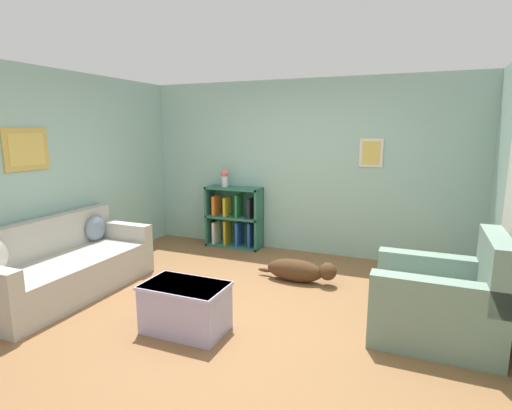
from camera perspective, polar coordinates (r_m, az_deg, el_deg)
The scene contains 9 objects.
ground_plane at distance 4.39m, azimuth -2.07°, elevation -14.52°, with size 14.00×14.00×0.00m, color brown.
wall_back at distance 6.11m, azimuth 6.73°, elevation 5.33°, with size 5.60×0.13×2.60m.
wall_left at distance 5.57m, azimuth -26.81°, elevation 3.72°, with size 0.13×5.00×2.60m.
couch at distance 5.16m, azimuth -25.83°, elevation -8.06°, with size 0.87×2.02×0.85m.
bookshelf at distance 6.43m, azimuth -3.11°, elevation -1.85°, with size 0.91×0.31×0.97m.
recliner_chair at distance 4.06m, azimuth 25.04°, elevation -12.44°, with size 1.07×0.90×1.00m.
coffee_table at distance 3.91m, azimuth -10.05°, elevation -14.03°, with size 0.78×0.49×0.46m.
dog at distance 5.05m, azimuth 6.27°, elevation -9.27°, with size 1.03×0.25×0.29m.
vase at distance 6.36m, azimuth -4.51°, elevation 4.07°, with size 0.13×0.13×0.29m.
Camera 1 is at (1.67, -3.60, 1.88)m, focal length 28.00 mm.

